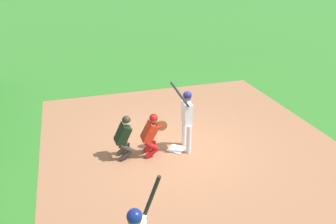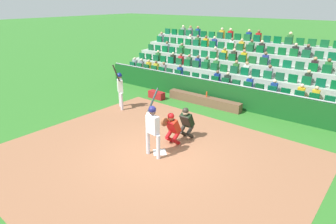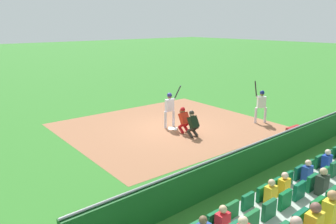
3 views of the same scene
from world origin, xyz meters
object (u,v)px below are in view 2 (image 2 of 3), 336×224
water_bottle_on_bench (207,94)px  equipment_duffel_bag (157,95)px  batter_at_plate (153,125)px  catcher_crouching (172,127)px  home_plate_marker (160,152)px  dugout_bench (203,100)px  on_deck_batter (120,87)px  home_plate_umpire (186,121)px

water_bottle_on_bench → equipment_duffel_bag: water_bottle_on_bench is taller
batter_at_plate → catcher_crouching: bearing=-90.6°
home_plate_marker → dugout_bench: (1.33, -5.13, 0.20)m
water_bottle_on_bench → on_deck_batter: on_deck_batter is taller
catcher_crouching → equipment_duffel_bag: 5.31m
catcher_crouching → on_deck_batter: size_ratio=0.57×
home_plate_umpire → equipment_duffel_bag: (3.90, -2.95, -0.50)m
catcher_crouching → on_deck_batter: (4.19, -1.49, 0.38)m
home_plate_marker → on_deck_batter: (4.23, -2.23, 1.08)m
home_plate_umpire → dugout_bench: home_plate_umpire is taller
home_plate_marker → water_bottle_on_bench: bearing=-77.3°
catcher_crouching → on_deck_batter: on_deck_batter is taller
home_plate_umpire → on_deck_batter: size_ratio=0.58×
batter_at_plate → home_plate_umpire: 1.84m
equipment_duffel_bag → on_deck_batter: 2.42m
home_plate_umpire → home_plate_marker: bearing=86.7°
catcher_crouching → water_bottle_on_bench: (1.11, -4.36, -0.13)m
catcher_crouching → water_bottle_on_bench: size_ratio=4.57×
batter_at_plate → catcher_crouching: size_ratio=1.75×
dugout_bench → on_deck_batter: size_ratio=1.80×
home_plate_marker → on_deck_batter: size_ratio=0.20×
home_plate_umpire → batter_at_plate: bearing=85.7°
equipment_duffel_bag → on_deck_batter: on_deck_batter is taller
batter_at_plate → on_deck_batter: batter_at_plate is taller
dugout_bench → water_bottle_on_bench: (-0.18, 0.02, 0.36)m
home_plate_umpire → equipment_duffel_bag: size_ratio=1.37×
home_plate_marker → home_plate_umpire: (-0.09, -1.49, 0.68)m
dugout_bench → home_plate_umpire: bearing=111.2°
on_deck_batter → batter_at_plate: bearing=148.9°
home_plate_marker → home_plate_umpire: size_ratio=0.34×
catcher_crouching → home_plate_umpire: (-0.12, -0.75, -0.02)m
on_deck_batter → home_plate_marker: bearing=152.1°
dugout_bench → water_bottle_on_bench: water_bottle_on_bench is taller
water_bottle_on_bench → batter_at_plate: bearing=101.5°
catcher_crouching → equipment_duffel_bag: bearing=-44.3°
home_plate_umpire → on_deck_batter: 4.39m
home_plate_marker → batter_at_plate: size_ratio=0.20×
home_plate_marker → catcher_crouching: bearing=-87.1°
home_plate_marker → on_deck_batter: 4.90m
home_plate_umpire → on_deck_batter: bearing=-9.7°
dugout_bench → catcher_crouching: bearing=106.4°
home_plate_marker → water_bottle_on_bench: size_ratio=1.58×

